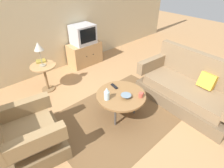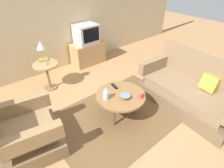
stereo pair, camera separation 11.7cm
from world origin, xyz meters
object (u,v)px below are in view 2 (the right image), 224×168
Objects in this scene: television at (86,34)px; book at (44,60)px; table_lamp at (41,46)px; mug at (140,96)px; bowl at (125,97)px; vase at (106,94)px; coffee_table at (121,96)px; armchair at (24,134)px; side_table at (47,71)px; tv_stand at (88,53)px; tv_remote_dark at (114,86)px; couch at (190,91)px.

book is at bearing -166.85° from television.
table_lamp reaches higher than book.
bowl is at bearing 142.47° from mug.
vase is at bearing -63.01° from book.
vase reaches higher than coffee_table.
vase is (1.27, -0.28, 0.27)m from armchair.
mug is (0.80, -1.91, 0.08)m from side_table.
television reaches higher than vase.
side_table is 0.70× the size of tv_stand.
tv_remote_dark reaches higher than coffee_table.
television reaches higher than book.
table_lamp is (-1.83, 2.24, 0.68)m from couch.
bowl is at bearing -108.19° from television.
vase is 1.85× the size of mug.
tv_stand is 1.37m from book.
vase reaches higher than side_table.
tv_stand is 1.51× the size of television.
couch is 2.25× the size of coffee_table.
armchair is 1.61m from bowl.
vase is at bearing -115.88° from tv_stand.
tv_stand is at bearing 29.91° from book.
side_table is at bearing 63.68° from table_lamp.
television reaches higher than tv_remote_dark.
armchair is at bearing 167.18° from coffee_table.
mug is 2.23m from book.
book is (-1.30, -0.29, 0.33)m from tv_stand.
book is (-0.57, 1.82, 0.18)m from coffee_table.
tv_stand is at bearing 138.21° from armchair.
coffee_table is 0.98× the size of tv_stand.
couch reaches higher than mug.
tv_remote_dark is at bearing 103.62° from mug.
vase is at bearing -77.11° from table_lamp.
television is 1.35m from book.
tv_remote_dark is (-0.66, -1.87, 0.19)m from tv_stand.
coffee_table is at bearing -55.57° from book.
table_lamp is 1.62m from tv_remote_dark.
armchair is 2.91m from couch.
vase reaches higher than bowl.
couch is 3.03m from book.
couch is 3.17× the size of side_table.
television is at bearing 138.34° from armchair.
couch is at bearing 80.85° from armchair.
coffee_table is at bearing 125.59° from mug.
side_table is (-0.61, 1.64, -0.01)m from coffee_table.
armchair is 4.58× the size of vase.
couch is at bearing -79.99° from television.
side_table reaches higher than bowl.
vase is at bearing 165.70° from coffee_table.
vase is 1.27× the size of bowl.
vase reaches higher than tv_remote_dark.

